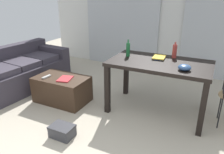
{
  "coord_description": "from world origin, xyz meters",
  "views": [
    {
      "loc": [
        0.95,
        -1.01,
        1.7
      ],
      "look_at": [
        -0.47,
        1.87,
        0.43
      ],
      "focal_mm": 35.15,
      "sensor_mm": 36.0,
      "label": 1
    }
  ],
  "objects_px": {
    "couch": "(19,71)",
    "shoebox": "(62,131)",
    "bottle_far": "(128,49)",
    "magazine": "(65,79)",
    "book_stack": "(159,57)",
    "craft_table": "(159,69)",
    "bowl": "(185,67)",
    "coffee_table": "(62,89)",
    "tv_remote_primary": "(46,77)",
    "bottle_near": "(175,51)"
  },
  "relations": [
    {
      "from": "bottle_far",
      "to": "bowl",
      "type": "bearing_deg",
      "value": -17.61
    },
    {
      "from": "coffee_table",
      "to": "tv_remote_primary",
      "type": "height_order",
      "value": "tv_remote_primary"
    },
    {
      "from": "couch",
      "to": "tv_remote_primary",
      "type": "relative_size",
      "value": 11.43
    },
    {
      "from": "tv_remote_primary",
      "to": "shoebox",
      "type": "bearing_deg",
      "value": -33.28
    },
    {
      "from": "tv_remote_primary",
      "to": "shoebox",
      "type": "xyz_separation_m",
      "value": [
        0.79,
        -0.66,
        -0.35
      ]
    },
    {
      "from": "coffee_table",
      "to": "magazine",
      "type": "height_order",
      "value": "magazine"
    },
    {
      "from": "craft_table",
      "to": "magazine",
      "type": "distance_m",
      "value": 1.44
    },
    {
      "from": "couch",
      "to": "craft_table",
      "type": "height_order",
      "value": "craft_table"
    },
    {
      "from": "book_stack",
      "to": "craft_table",
      "type": "bearing_deg",
      "value": -69.12
    },
    {
      "from": "craft_table",
      "to": "bottle_near",
      "type": "height_order",
      "value": "bottle_near"
    },
    {
      "from": "bottle_near",
      "to": "magazine",
      "type": "bearing_deg",
      "value": -155.24
    },
    {
      "from": "bottle_near",
      "to": "book_stack",
      "type": "distance_m",
      "value": 0.25
    },
    {
      "from": "shoebox",
      "to": "magazine",
      "type": "bearing_deg",
      "value": 123.35
    },
    {
      "from": "couch",
      "to": "shoebox",
      "type": "height_order",
      "value": "couch"
    },
    {
      "from": "couch",
      "to": "book_stack",
      "type": "xyz_separation_m",
      "value": [
        2.49,
        0.39,
        0.49
      ]
    },
    {
      "from": "bowl",
      "to": "shoebox",
      "type": "bearing_deg",
      "value": -143.28
    },
    {
      "from": "craft_table",
      "to": "bottle_far",
      "type": "relative_size",
      "value": 5.56
    },
    {
      "from": "bottle_far",
      "to": "bowl",
      "type": "height_order",
      "value": "bottle_far"
    },
    {
      "from": "coffee_table",
      "to": "shoebox",
      "type": "bearing_deg",
      "value": -52.38
    },
    {
      "from": "coffee_table",
      "to": "bottle_near",
      "type": "bearing_deg",
      "value": 22.11
    },
    {
      "from": "craft_table",
      "to": "bowl",
      "type": "relative_size",
      "value": 8.68
    },
    {
      "from": "craft_table",
      "to": "bottle_far",
      "type": "distance_m",
      "value": 0.55
    },
    {
      "from": "coffee_table",
      "to": "craft_table",
      "type": "distance_m",
      "value": 1.58
    },
    {
      "from": "couch",
      "to": "shoebox",
      "type": "bearing_deg",
      "value": -28.22
    },
    {
      "from": "craft_table",
      "to": "magazine",
      "type": "xyz_separation_m",
      "value": [
        -1.36,
        -0.4,
        -0.25
      ]
    },
    {
      "from": "coffee_table",
      "to": "book_stack",
      "type": "xyz_separation_m",
      "value": [
        1.41,
        0.51,
        0.58
      ]
    },
    {
      "from": "bottle_far",
      "to": "couch",
      "type": "bearing_deg",
      "value": -171.53
    },
    {
      "from": "craft_table",
      "to": "magazine",
      "type": "height_order",
      "value": "craft_table"
    },
    {
      "from": "bottle_far",
      "to": "magazine",
      "type": "height_order",
      "value": "bottle_far"
    },
    {
      "from": "coffee_table",
      "to": "tv_remote_primary",
      "type": "bearing_deg",
      "value": -151.67
    },
    {
      "from": "coffee_table",
      "to": "book_stack",
      "type": "distance_m",
      "value": 1.61
    },
    {
      "from": "magazine",
      "to": "shoebox",
      "type": "relative_size",
      "value": 0.88
    },
    {
      "from": "bowl",
      "to": "coffee_table",
      "type": "bearing_deg",
      "value": -175.21
    },
    {
      "from": "couch",
      "to": "craft_table",
      "type": "relative_size",
      "value": 1.3
    },
    {
      "from": "tv_remote_primary",
      "to": "magazine",
      "type": "distance_m",
      "value": 0.32
    },
    {
      "from": "craft_table",
      "to": "bottle_near",
      "type": "bearing_deg",
      "value": 65.05
    },
    {
      "from": "bottle_near",
      "to": "craft_table",
      "type": "bearing_deg",
      "value": -114.95
    },
    {
      "from": "shoebox",
      "to": "couch",
      "type": "bearing_deg",
      "value": 151.78
    },
    {
      "from": "bottle_far",
      "to": "shoebox",
      "type": "distance_m",
      "value": 1.49
    },
    {
      "from": "bottle_near",
      "to": "bottle_far",
      "type": "xyz_separation_m",
      "value": [
        -0.64,
        -0.22,
        0.0
      ]
    },
    {
      "from": "craft_table",
      "to": "tv_remote_primary",
      "type": "distance_m",
      "value": 1.75
    },
    {
      "from": "magazine",
      "to": "bowl",
      "type": "bearing_deg",
      "value": -8.65
    },
    {
      "from": "couch",
      "to": "shoebox",
      "type": "distance_m",
      "value": 1.91
    },
    {
      "from": "book_stack",
      "to": "shoebox",
      "type": "xyz_separation_m",
      "value": [
        -0.82,
        -1.28,
        -0.72
      ]
    },
    {
      "from": "bowl",
      "to": "book_stack",
      "type": "xyz_separation_m",
      "value": [
        -0.42,
        0.36,
        -0.02
      ]
    },
    {
      "from": "shoebox",
      "to": "tv_remote_primary",
      "type": "bearing_deg",
      "value": 140.17
    },
    {
      "from": "coffee_table",
      "to": "shoebox",
      "type": "height_order",
      "value": "coffee_table"
    },
    {
      "from": "magazine",
      "to": "shoebox",
      "type": "xyz_separation_m",
      "value": [
        0.48,
        -0.73,
        -0.35
      ]
    },
    {
      "from": "craft_table",
      "to": "book_stack",
      "type": "distance_m",
      "value": 0.2
    },
    {
      "from": "coffee_table",
      "to": "bottle_near",
      "type": "height_order",
      "value": "bottle_near"
    }
  ]
}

